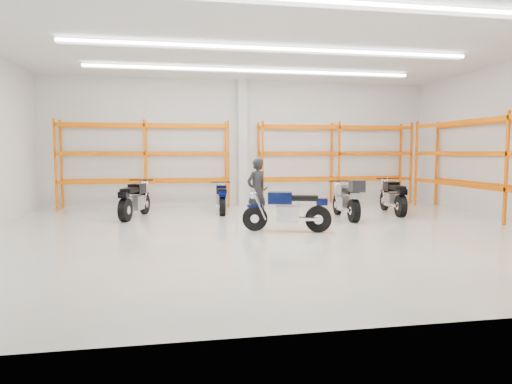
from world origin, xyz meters
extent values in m
plane|color=beige|center=(0.00, 0.00, 0.00)|extent=(14.00, 14.00, 0.00)
cube|color=silver|center=(0.00, 6.00, 2.25)|extent=(14.00, 0.02, 4.50)
cube|color=silver|center=(0.00, -6.00, 2.25)|extent=(14.00, 0.02, 4.50)
cube|color=white|center=(0.00, 0.00, 4.50)|extent=(14.00, 12.00, 0.02)
cube|color=white|center=(0.00, -3.00, 4.40)|extent=(10.00, 0.22, 0.10)
cube|color=white|center=(0.00, 0.50, 4.40)|extent=(10.00, 0.22, 0.10)
cube|color=white|center=(0.00, 3.50, 4.40)|extent=(10.00, 0.22, 0.10)
cylinder|color=black|center=(-0.53, 0.32, 0.31)|extent=(0.62, 0.29, 0.61)
cylinder|color=black|center=(0.94, -0.12, 0.32)|extent=(0.66, 0.36, 0.63)
cylinder|color=silver|center=(-0.53, 0.32, 0.31)|extent=(0.24, 0.20, 0.20)
cylinder|color=silver|center=(0.94, -0.12, 0.32)|extent=(0.27, 0.26, 0.22)
cube|color=#070F39|center=(-0.53, 0.32, 0.61)|extent=(0.40, 0.25, 0.06)
cube|color=#B7B7BC|center=(0.24, 0.09, 0.43)|extent=(0.61, 0.50, 0.39)
cube|color=#A5A5AA|center=(0.61, -0.02, 0.33)|extent=(0.72, 0.32, 0.08)
cube|color=#070F39|center=(0.06, 0.14, 0.82)|extent=(0.65, 0.50, 0.29)
cube|color=black|center=(0.61, -0.02, 0.82)|extent=(0.73, 0.49, 0.12)
cube|color=#070F39|center=(1.02, -0.14, 0.73)|extent=(0.32, 0.29, 0.16)
cylinder|color=black|center=(-0.27, 0.24, 1.04)|extent=(0.24, 0.69, 0.04)
sphere|color=silver|center=(-0.56, 0.33, 0.88)|extent=(0.19, 0.19, 0.19)
cylinder|color=silver|center=(0.60, -0.19, 0.33)|extent=(0.76, 0.31, 0.09)
cylinder|color=black|center=(-3.35, 3.90, 0.32)|extent=(0.30, 0.64, 0.63)
cylinder|color=black|center=(-3.79, 2.37, 0.33)|extent=(0.36, 0.68, 0.65)
cylinder|color=silver|center=(-3.35, 3.90, 0.32)|extent=(0.20, 0.24, 0.21)
cylinder|color=silver|center=(-3.79, 2.37, 0.33)|extent=(0.27, 0.28, 0.23)
cube|color=black|center=(-3.35, 3.90, 0.63)|extent=(0.26, 0.41, 0.06)
cube|color=#B7B7BC|center=(-3.58, 3.11, 0.44)|extent=(0.52, 0.63, 0.40)
cube|color=#A5A5AA|center=(-3.69, 2.72, 0.34)|extent=(0.32, 0.74, 0.08)
cube|color=black|center=(-3.53, 3.29, 0.84)|extent=(0.51, 0.67, 0.30)
cube|color=black|center=(-3.69, 2.72, 0.84)|extent=(0.50, 0.76, 0.13)
cube|color=black|center=(-3.81, 2.29, 0.76)|extent=(0.30, 0.33, 0.17)
cylinder|color=black|center=(-3.43, 3.63, 1.08)|extent=(0.72, 0.24, 0.04)
sphere|color=silver|center=(-3.34, 3.94, 0.91)|extent=(0.20, 0.20, 0.20)
cylinder|color=silver|center=(-3.86, 2.73, 0.34)|extent=(0.31, 0.79, 0.09)
cylinder|color=black|center=(-0.95, 4.44, 0.28)|extent=(0.14, 0.56, 0.56)
cylinder|color=black|center=(-1.03, 3.05, 0.29)|extent=(0.20, 0.58, 0.57)
cylinder|color=silver|center=(-0.95, 4.44, 0.28)|extent=(0.14, 0.19, 0.19)
cylinder|color=silver|center=(-1.03, 3.05, 0.29)|extent=(0.20, 0.21, 0.20)
cube|color=#030949|center=(-0.95, 4.44, 0.56)|extent=(0.16, 0.34, 0.06)
cube|color=#B7B7BC|center=(-0.99, 3.72, 0.39)|extent=(0.36, 0.50, 0.35)
cube|color=#A5A5AA|center=(-1.01, 3.37, 0.30)|extent=(0.15, 0.65, 0.07)
cube|color=#030949|center=(-0.98, 3.89, 0.74)|extent=(0.35, 0.54, 0.26)
cube|color=black|center=(-1.01, 3.37, 0.74)|extent=(0.31, 0.63, 0.11)
cube|color=#030949|center=(-1.03, 2.98, 0.67)|extent=(0.22, 0.25, 0.15)
cylinder|color=black|center=(-0.96, 4.20, 0.95)|extent=(0.65, 0.07, 0.03)
sphere|color=silver|center=(-0.94, 4.48, 0.80)|extent=(0.18, 0.18, 0.18)
cylinder|color=silver|center=(-1.16, 3.34, 0.30)|extent=(0.12, 0.70, 0.08)
cylinder|color=black|center=(2.47, 2.70, 0.31)|extent=(0.17, 0.63, 0.62)
cylinder|color=black|center=(2.37, 1.15, 0.32)|extent=(0.23, 0.65, 0.64)
cylinder|color=silver|center=(2.47, 2.70, 0.31)|extent=(0.16, 0.22, 0.21)
cylinder|color=silver|center=(2.37, 1.15, 0.32)|extent=(0.22, 0.24, 0.23)
cube|color=#9C9BA1|center=(2.47, 2.70, 0.62)|extent=(0.18, 0.38, 0.06)
cube|color=#B7B7BC|center=(2.42, 1.89, 0.43)|extent=(0.41, 0.56, 0.39)
cube|color=#A5A5AA|center=(2.39, 1.50, 0.33)|extent=(0.17, 0.73, 0.08)
cube|color=#9C9BA1|center=(2.43, 2.08, 0.83)|extent=(0.39, 0.60, 0.29)
cube|color=black|center=(2.39, 1.50, 0.83)|extent=(0.36, 0.70, 0.12)
cube|color=#9C9BA1|center=(2.36, 1.07, 0.74)|extent=(0.24, 0.28, 0.17)
cylinder|color=black|center=(2.46, 2.43, 1.05)|extent=(0.72, 0.09, 0.04)
sphere|color=silver|center=(2.48, 2.74, 0.89)|extent=(0.20, 0.20, 0.20)
cylinder|color=silver|center=(2.23, 1.47, 0.33)|extent=(0.15, 0.78, 0.09)
cube|color=black|center=(2.36, 0.95, 1.01)|extent=(0.38, 0.42, 0.31)
cylinder|color=black|center=(4.38, 3.44, 0.32)|extent=(0.22, 0.64, 0.63)
cylinder|color=black|center=(4.13, 1.88, 0.33)|extent=(0.29, 0.68, 0.65)
cylinder|color=silver|center=(4.38, 3.44, 0.32)|extent=(0.18, 0.23, 0.21)
cylinder|color=silver|center=(4.13, 1.88, 0.33)|extent=(0.24, 0.26, 0.23)
cube|color=black|center=(4.38, 3.44, 0.63)|extent=(0.22, 0.40, 0.06)
cube|color=#B7B7BC|center=(4.25, 2.63, 0.44)|extent=(0.46, 0.60, 0.40)
cube|color=#A5A5AA|center=(4.19, 2.24, 0.34)|extent=(0.24, 0.75, 0.08)
cube|color=black|center=(4.28, 2.82, 0.84)|extent=(0.45, 0.64, 0.30)
cube|color=black|center=(4.19, 2.24, 0.84)|extent=(0.42, 0.74, 0.13)
cube|color=black|center=(4.12, 1.80, 0.76)|extent=(0.27, 0.31, 0.17)
cylinder|color=black|center=(4.34, 3.17, 1.08)|extent=(0.74, 0.15, 0.04)
sphere|color=silver|center=(4.39, 3.49, 0.91)|extent=(0.20, 0.20, 0.20)
cylinder|color=silver|center=(4.02, 2.22, 0.34)|extent=(0.22, 0.80, 0.09)
imported|color=black|center=(-0.24, 1.66, 0.88)|extent=(0.76, 0.70, 1.75)
cube|color=white|center=(0.00, 5.82, 2.25)|extent=(0.32, 0.32, 4.50)
cube|color=#FF5E00|center=(-6.20, 5.88, 1.50)|extent=(0.07, 0.07, 3.00)
cube|color=#FF5E00|center=(-6.20, 5.08, 1.50)|extent=(0.07, 0.07, 3.00)
cube|color=#FF5E00|center=(-3.40, 5.88, 1.50)|extent=(0.07, 0.07, 3.00)
cube|color=#FF5E00|center=(-3.40, 5.08, 1.50)|extent=(0.07, 0.07, 3.00)
cube|color=#FF5E00|center=(-0.60, 5.88, 1.50)|extent=(0.07, 0.07, 3.00)
cube|color=#FF5E00|center=(-0.60, 5.08, 1.50)|extent=(0.07, 0.07, 3.00)
cube|color=#FF5E00|center=(-3.40, 5.88, 0.94)|extent=(5.60, 0.07, 0.12)
cube|color=#FF5E00|center=(-3.40, 5.08, 0.94)|extent=(5.60, 0.07, 0.12)
cube|color=#FF5E00|center=(-3.40, 5.88, 1.88)|extent=(5.60, 0.07, 0.12)
cube|color=#FF5E00|center=(-3.40, 5.08, 1.88)|extent=(5.60, 0.07, 0.12)
cube|color=#FF5E00|center=(-3.40, 5.88, 2.81)|extent=(5.60, 0.07, 0.12)
cube|color=#FF5E00|center=(-3.40, 5.08, 2.81)|extent=(5.60, 0.07, 0.12)
cube|color=#FF5E00|center=(0.60, 5.88, 1.50)|extent=(0.07, 0.07, 3.00)
cube|color=#FF5E00|center=(0.60, 5.08, 1.50)|extent=(0.07, 0.07, 3.00)
cube|color=#FF5E00|center=(3.40, 5.88, 1.50)|extent=(0.07, 0.07, 3.00)
cube|color=#FF5E00|center=(3.40, 5.08, 1.50)|extent=(0.07, 0.07, 3.00)
cube|color=#FF5E00|center=(6.20, 5.88, 1.50)|extent=(0.07, 0.07, 3.00)
cube|color=#FF5E00|center=(6.20, 5.08, 1.50)|extent=(0.07, 0.07, 3.00)
cube|color=#FF5E00|center=(3.40, 5.88, 0.94)|extent=(5.60, 0.07, 0.12)
cube|color=#FF5E00|center=(3.40, 5.08, 0.94)|extent=(5.60, 0.07, 0.12)
cube|color=#FF5E00|center=(3.40, 5.88, 1.88)|extent=(5.60, 0.07, 0.12)
cube|color=#FF5E00|center=(3.40, 5.08, 1.88)|extent=(5.60, 0.07, 0.12)
cube|color=#FF5E00|center=(3.40, 5.88, 2.81)|extent=(5.60, 0.07, 0.12)
cube|color=#FF5E00|center=(3.40, 5.08, 2.81)|extent=(5.60, 0.07, 0.12)
cube|color=#FF5E00|center=(6.08, 0.00, 1.50)|extent=(0.07, 0.07, 3.00)
cube|color=#FF5E00|center=(6.88, 4.50, 1.50)|extent=(0.07, 0.07, 3.00)
cube|color=#FF5E00|center=(6.08, 4.50, 1.50)|extent=(0.07, 0.07, 3.00)
cube|color=#FF5E00|center=(6.08, 0.00, 0.94)|extent=(0.07, 9.00, 0.12)
cube|color=#FF5E00|center=(6.08, 0.00, 1.88)|extent=(0.07, 9.00, 0.12)
cube|color=#FF5E00|center=(6.08, 0.00, 2.81)|extent=(0.07, 9.00, 0.12)
camera|label=1|loc=(-2.47, -10.52, 1.91)|focal=32.00mm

